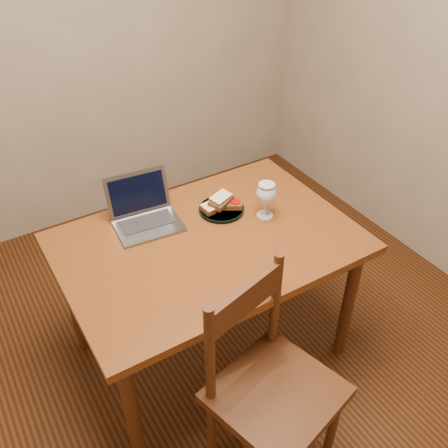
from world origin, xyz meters
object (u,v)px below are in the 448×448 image
plate (221,210)px  milk_glass (266,200)px  chair (272,381)px  laptop (144,210)px  table (209,254)px

plate → milk_glass: (0.15, -0.14, 0.08)m
chair → laptop: size_ratio=1.70×
plate → milk_glass: milk_glass is taller
plate → laptop: size_ratio=0.68×
chair → laptop: 0.95m
laptop → chair: bearing=-78.7°
table → plate: size_ratio=6.01×
table → plate: (0.16, 0.16, 0.09)m
table → milk_glass: (0.32, 0.01, 0.18)m
milk_glass → laptop: laptop is taller
table → laptop: size_ratio=4.06×
table → milk_glass: bearing=2.7°
table → laptop: bearing=122.5°
table → chair: bearing=-98.2°
table → chair: 0.65m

